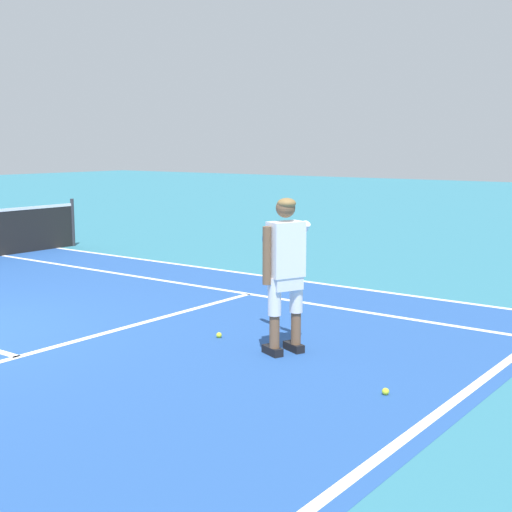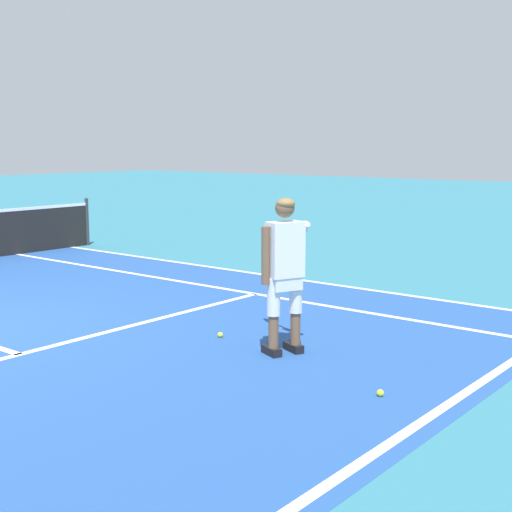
% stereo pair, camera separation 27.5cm
% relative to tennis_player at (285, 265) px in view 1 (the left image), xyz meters
% --- Properties ---
extents(line_baseline, '(10.98, 0.10, 0.01)m').
position_rel_tennis_player_xyz_m(line_baseline, '(-1.86, -2.07, -0.99)').
color(line_baseline, white).
rests_on(line_baseline, ground).
extents(line_service, '(8.23, 0.10, 0.01)m').
position_rel_tennis_player_xyz_m(line_service, '(-1.86, 2.22, -0.99)').
color(line_service, white).
rests_on(line_service, ground).
extents(line_singles_right, '(0.10, 10.69, 0.01)m').
position_rel_tennis_player_xyz_m(line_singles_right, '(2.26, 3.27, -0.99)').
color(line_singles_right, white).
rests_on(line_singles_right, ground).
extents(line_doubles_right, '(0.10, 10.69, 0.01)m').
position_rel_tennis_player_xyz_m(line_doubles_right, '(3.63, 3.27, -0.99)').
color(line_doubles_right, white).
rests_on(line_doubles_right, ground).
extents(tennis_player, '(0.96, 0.98, 1.71)m').
position_rel_tennis_player_xyz_m(tennis_player, '(0.00, 0.00, 0.00)').
color(tennis_player, black).
rests_on(tennis_player, ground).
extents(tennis_ball_near_feet, '(0.07, 0.07, 0.07)m').
position_rel_tennis_player_xyz_m(tennis_ball_near_feet, '(0.05, 0.98, -0.96)').
color(tennis_ball_near_feet, '#CCE02D').
rests_on(tennis_ball_near_feet, ground).
extents(tennis_ball_by_baseline, '(0.07, 0.07, 0.07)m').
position_rel_tennis_player_xyz_m(tennis_ball_by_baseline, '(-0.54, -1.50, -0.96)').
color(tennis_ball_by_baseline, '#CCE02D').
rests_on(tennis_ball_by_baseline, ground).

